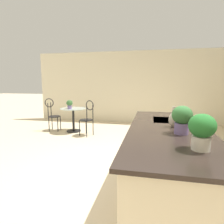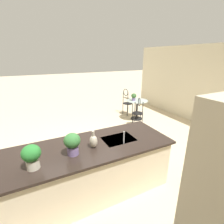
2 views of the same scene
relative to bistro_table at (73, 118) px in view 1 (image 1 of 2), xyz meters
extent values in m
plane|color=beige|center=(2.47, 1.78, -0.45)|extent=(40.00, 40.00, 0.00)
cube|color=beige|center=(-1.79, 1.78, 0.90)|extent=(0.12, 7.80, 2.70)
cube|color=beige|center=(2.77, 2.63, -0.01)|extent=(2.70, 0.96, 0.88)
cube|color=#2D231E|center=(2.77, 2.63, 0.45)|extent=(2.80, 1.06, 0.04)
cube|color=#B2B5BA|center=(2.22, 2.63, 0.46)|extent=(0.56, 0.40, 0.03)
cylinder|color=black|center=(0.00, 0.00, -0.43)|extent=(0.44, 0.44, 0.03)
cylinder|color=black|center=(0.00, 0.00, -0.07)|extent=(0.07, 0.07, 0.69)
cylinder|color=#B2C6C1|center=(0.00, 0.00, 0.29)|extent=(0.80, 0.80, 0.01)
cylinder|color=black|center=(0.42, 0.37, -0.22)|extent=(0.03, 0.03, 0.45)
cylinder|color=black|center=(0.16, 0.48, -0.22)|extent=(0.03, 0.03, 0.45)
cylinder|color=black|center=(0.53, 0.62, -0.22)|extent=(0.03, 0.03, 0.45)
cylinder|color=black|center=(0.27, 0.73, -0.22)|extent=(0.03, 0.03, 0.45)
cylinder|color=black|center=(0.35, 0.55, 0.01)|extent=(0.50, 0.50, 0.02)
cylinder|color=black|center=(0.53, 0.64, 0.23)|extent=(0.03, 0.03, 0.45)
cylinder|color=black|center=(0.29, 0.74, 0.23)|extent=(0.03, 0.03, 0.45)
torus|color=black|center=(0.41, 0.69, 0.45)|extent=(0.13, 0.27, 0.28)
cylinder|color=black|center=(-0.15, -0.53, -0.22)|extent=(0.03, 0.03, 0.45)
cylinder|color=black|center=(0.13, -0.48, -0.22)|extent=(0.03, 0.03, 0.45)
cylinder|color=black|center=(-0.10, -0.80, -0.22)|extent=(0.03, 0.03, 0.45)
cylinder|color=black|center=(0.18, -0.75, -0.22)|extent=(0.03, 0.03, 0.45)
cylinder|color=black|center=(0.01, -0.64, 0.01)|extent=(0.44, 0.44, 0.02)
cylinder|color=black|center=(-0.09, -0.81, 0.23)|extent=(0.03, 0.03, 0.45)
cylinder|color=black|center=(0.17, -0.76, 0.23)|extent=(0.03, 0.03, 0.45)
torus|color=black|center=(0.04, -0.79, 0.45)|extent=(0.07, 0.28, 0.28)
cylinder|color=#B2B5BA|center=(2.22, 2.81, 0.58)|extent=(0.02, 0.02, 0.22)
cylinder|color=#7A669E|center=(0.13, -0.05, 0.35)|extent=(0.13, 0.13, 0.10)
ellipsoid|color=#376333|center=(0.13, -0.05, 0.48)|extent=(0.19, 0.19, 0.17)
cylinder|color=beige|center=(3.62, 2.85, 0.54)|extent=(0.16, 0.16, 0.13)
ellipsoid|color=#2A7C32|center=(3.62, 2.85, 0.70)|extent=(0.24, 0.24, 0.22)
cylinder|color=#7A669E|center=(3.07, 2.75, 0.54)|extent=(0.17, 0.17, 0.13)
ellipsoid|color=#367238|center=(3.07, 2.75, 0.71)|extent=(0.24, 0.24, 0.22)
ellipsoid|color=#BCB29E|center=(2.72, 2.70, 0.58)|extent=(0.13, 0.13, 0.21)
cylinder|color=#BCB29E|center=(2.72, 2.70, 0.72)|extent=(0.04, 0.04, 0.08)
camera|label=1|loc=(5.41, 2.38, 1.09)|focal=30.01mm
camera|label=2|loc=(3.49, 4.95, 1.89)|focal=26.43mm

